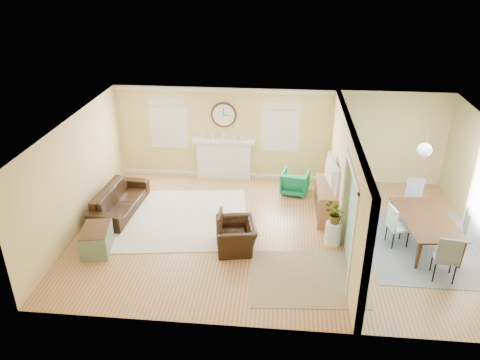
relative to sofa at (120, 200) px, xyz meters
name	(u,v)px	position (x,y,z in m)	size (l,w,h in m)	color
floor	(273,234)	(3.83, -0.71, -0.31)	(9.00, 9.00, 0.00)	#986136
wall_back	(278,135)	(3.83, 2.29, 0.99)	(9.00, 0.02, 2.60)	#DEC06C
wall_front	(270,266)	(3.83, -3.71, 0.99)	(9.00, 0.02, 2.60)	#DEC06C
wall_left	(76,175)	(-0.67, -0.71, 0.99)	(0.02, 6.00, 2.60)	#DEC06C
ceiling	(277,127)	(3.83, -0.71, 2.29)	(9.00, 6.00, 0.02)	white
partition	(345,178)	(5.34, -0.43, 1.05)	(0.17, 6.00, 2.60)	#DEC06C
fireplace	(224,158)	(2.33, 2.17, 0.29)	(1.70, 0.30, 1.17)	white
wall_clock	(224,115)	(2.33, 2.26, 1.54)	(0.70, 0.07, 0.70)	#462A15
window_left	(168,120)	(0.78, 2.24, 1.35)	(1.05, 0.13, 1.42)	white
window_right	(281,123)	(3.88, 2.24, 1.35)	(1.05, 0.13, 1.42)	white
pendant	(425,150)	(6.83, -0.71, 1.89)	(0.30, 0.30, 0.55)	gold
rug_cream	(178,218)	(1.50, -0.23, -0.30)	(3.34, 2.90, 0.02)	beige
rug_jute	(306,278)	(4.53, -2.26, -0.30)	(2.21, 1.81, 0.01)	tan
rug_grey	(423,244)	(7.14, -0.82, -0.30)	(2.46, 3.08, 0.01)	gray
sofa	(120,200)	(0.00, 0.00, 0.00)	(2.12, 0.83, 0.62)	black
eames_chair	(236,236)	(3.04, -1.34, 0.00)	(0.95, 0.83, 0.62)	black
green_chair	(295,182)	(4.33, 1.41, 0.01)	(0.68, 0.70, 0.63)	#17825A
trunk	(97,239)	(0.06, -1.70, -0.05)	(0.72, 1.01, 0.53)	slate
credenza	(326,201)	(5.07, 0.28, 0.09)	(0.49, 1.44, 0.80)	#96603D
tv	(328,173)	(5.05, 0.28, 0.82)	(1.14, 0.15, 0.66)	black
garden_stool	(333,233)	(5.14, -0.97, -0.05)	(0.36, 0.36, 0.53)	white
potted_plant	(335,214)	(5.14, -0.97, 0.45)	(0.42, 0.36, 0.47)	#337F33
dining_table	(426,232)	(7.14, -0.82, 0.03)	(1.93, 1.07, 0.68)	#462A15
dining_chair_n	(416,197)	(7.17, 0.37, 0.26)	(0.46, 0.46, 0.97)	gray
dining_chair_s	(446,253)	(7.19, -1.99, 0.29)	(0.51, 0.51, 1.02)	gray
dining_chair_w	(399,223)	(6.53, -0.86, 0.24)	(0.50, 0.50, 0.94)	white
dining_chair_e	(457,225)	(7.78, -0.77, 0.21)	(0.48, 0.48, 0.88)	gray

